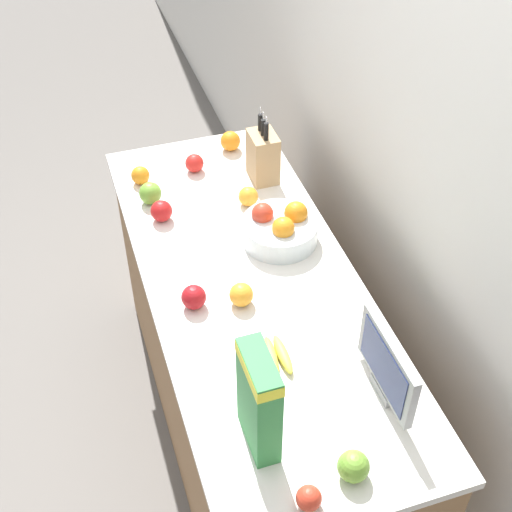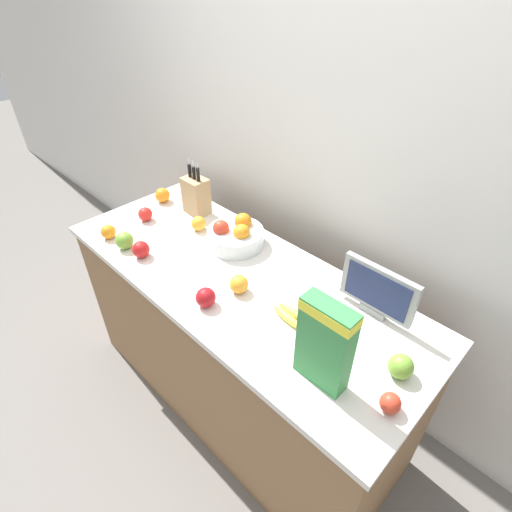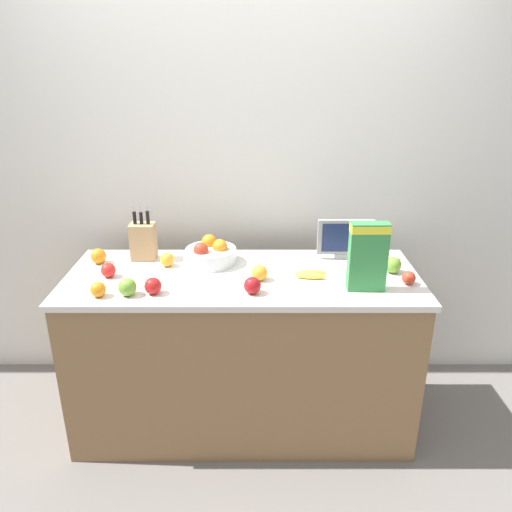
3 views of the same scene
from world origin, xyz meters
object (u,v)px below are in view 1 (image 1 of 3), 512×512
Objects in this scene: orange_near_bowl at (230,141)px; apple_front at (309,498)px; apple_by_knife_block at (194,163)px; orange_mid_left at (140,175)px; small_monitor at (387,366)px; cereal_box at (259,399)px; banana_bunch at (277,355)px; orange_front_left at (241,295)px; apple_rightmost at (161,211)px; orange_back_center at (248,196)px; apple_middle at (353,466)px; apple_near_bananas at (194,297)px; fruit_bowl at (280,228)px; apple_rear at (150,193)px; knife_block at (263,156)px.

apple_front is at bearing -9.44° from orange_near_bowl.
apple_by_knife_block is 1.02× the size of orange_mid_left.
small_monitor is 0.92× the size of cereal_box.
banana_bunch is 1.96× the size of orange_near_bowl.
orange_front_left is 0.75m from orange_mid_left.
apple_rightmost is at bearing -36.17° from apple_by_knife_block.
orange_back_center reaches higher than orange_mid_left.
apple_middle is at bearing 10.92° from orange_mid_left.
orange_back_center is at bearing 144.22° from apple_near_bananas.
orange_mid_left is (-0.98, -0.21, 0.02)m from banana_bunch.
banana_bunch is at bearing -0.24° from apple_by_knife_block.
apple_near_bananas is (-0.28, -0.18, 0.02)m from banana_bunch.
apple_middle is (0.18, 0.19, -0.13)m from cereal_box.
apple_rightmost is (-1.20, -0.10, 0.01)m from apple_front.
apple_near_bananas is 0.74m from apple_middle.
apple_by_knife_block is 0.74m from orange_front_left.
apple_front is at bearing -15.36° from fruit_bowl.
apple_rightmost is (-0.45, -0.00, -0.00)m from apple_near_bananas.
cereal_box is 4.50× the size of apple_by_knife_block.
apple_front is at bearing -3.26° from apple_by_knife_block.
apple_rightmost is (0.11, 0.02, -0.00)m from apple_rear.
small_monitor is (1.07, -0.00, 0.02)m from knife_block.
apple_rear reaches higher than apple_near_bananas.
apple_middle reaches higher than apple_front.
apple_by_knife_block is at bearing -152.99° from orange_back_center.
knife_block reaches higher than apple_front.
orange_mid_left is at bearing -167.79° from banana_bunch.
fruit_bowl is (-0.71, -0.06, -0.07)m from small_monitor.
banana_bunch is 0.76m from apple_rightmost.
apple_rightmost reaches higher than orange_mid_left.
apple_near_bananas reaches higher than orange_front_left.
apple_rightmost is 1.07× the size of orange_back_center.
apple_middle is 0.67m from orange_front_left.
knife_block is 4.05× the size of apple_by_knife_block.
knife_block is 3.74× the size of apple_rightmost.
apple_rightmost is 0.24m from orange_mid_left.
cereal_box is 4.08× the size of apple_near_bananas.
orange_back_center is (0.14, -0.10, -0.06)m from knife_block.
orange_front_left reaches higher than orange_back_center.
orange_back_center reaches higher than banana_bunch.
banana_bunch is at bearing -130.51° from small_monitor.
cereal_box is 0.32m from banana_bunch.
banana_bunch is 1.98× the size of apple_near_bananas.
apple_rear is (-0.57, -0.02, 0.00)m from apple_near_bananas.
cereal_box reaches higher than apple_near_bananas.
orange_back_center is (-1.14, 0.08, -0.00)m from apple_middle.
apple_front is at bearing 5.28° from apple_rear.
orange_near_bowl is (-0.11, 0.39, 0.00)m from orange_mid_left.
banana_bunch is (0.87, -0.24, -0.09)m from knife_block.
small_monitor is at bearing 22.66° from apple_rear.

